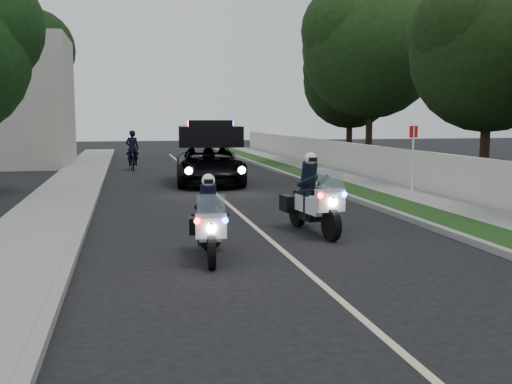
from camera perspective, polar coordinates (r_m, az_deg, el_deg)
The scene contains 18 objects.
ground at distance 9.13m, azimuth 7.72°, elevation -9.96°, with size 120.00×120.00×0.00m, color black.
curb_right at distance 19.70m, azimuth 8.99°, elevation -0.46°, with size 0.20×60.00×0.15m, color gray.
grass_verge at distance 19.97m, azimuth 10.86°, elevation -0.40°, with size 1.20×60.00×0.16m, color #193814.
sidewalk_right at distance 20.51m, azimuth 14.20°, elevation -0.29°, with size 1.40×60.00×0.16m, color gray.
property_wall at distance 20.90m, azimuth 16.71°, elevation 1.62°, with size 0.22×60.00×1.50m, color beige.
curb_left at distance 18.40m, azimuth -15.55°, elevation -1.19°, with size 0.20×60.00×0.15m, color gray.
sidewalk_left at distance 18.50m, azimuth -18.96°, elevation -1.26°, with size 2.00×60.00×0.16m, color gray.
lane_marking at distance 18.63m, azimuth -2.85°, elevation -1.05°, with size 0.12×50.00×0.01m, color #BFB78C.
police_moto_left at distance 11.43m, azimuth -4.52°, elevation -6.39°, with size 0.67×1.91×1.62m, color silver, non-canonical shape.
police_moto_right at distance 13.88m, azimuth 5.48°, elevation -3.96°, with size 0.78×2.22×1.89m, color silver, non-canonical shape.
police_suv at distance 24.05m, azimuth -4.51°, elevation 0.81°, with size 2.62×5.67×2.76m, color black.
bicycle at distance 30.86m, azimuth -11.80°, elevation 2.10°, with size 0.67×1.91×1.00m, color black.
cyclist at distance 30.86m, azimuth -11.80°, elevation 2.10°, with size 0.66×0.44×1.82m, color black.
sign_post at distance 19.91m, azimuth 14.76°, elevation -0.75°, with size 0.39×0.39×2.49m, color #B50C16, non-canonical shape.
tree_right_c at distance 24.17m, azimuth 21.03°, elevation 0.38°, with size 5.88×5.88×9.80m, color black, non-canonical shape.
tree_right_d at distance 32.44m, azimuth 10.77°, elevation 2.37°, with size 7.24×7.24×12.07m, color #1A3712, non-canonical shape.
tree_right_e at distance 36.18m, azimuth 8.93°, elevation 2.90°, with size 5.58×5.58×9.30m, color black, non-canonical shape.
tree_left_far at distance 38.37m, azimuth -22.19°, elevation 2.70°, with size 6.46×6.46×10.76m, color black, non-canonical shape.
Camera 1 is at (-3.03, -8.18, 2.69)m, focal length 41.45 mm.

